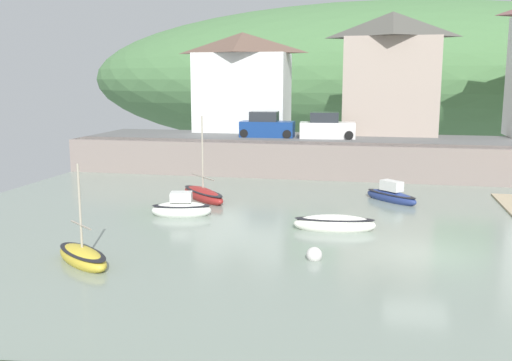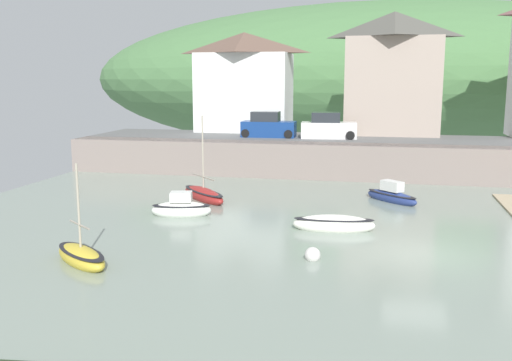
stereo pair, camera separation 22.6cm
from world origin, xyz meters
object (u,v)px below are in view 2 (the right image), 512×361
Objects in this scene: sailboat_blue_trim at (81,256)px; sailboat_far_left at (392,196)px; mooring_buoy at (313,255)px; sailboat_tall_mast at (203,195)px; parked_car_by_wall at (328,128)px; waterfront_building_left at (244,82)px; fishing_boat_green at (181,208)px; sailboat_white_hull at (334,224)px; parked_car_near_slipway at (268,126)px; waterfront_building_centre at (393,73)px.

sailboat_blue_trim is 17.96m from sailboat_far_left.
sailboat_tall_mast is at bearing 127.37° from mooring_buoy.
sailboat_blue_trim is 25.62m from parked_car_by_wall.
waterfront_building_left is 2.57× the size of fishing_boat_green.
waterfront_building_left reaches higher than sailboat_white_hull.
parked_car_near_slipway is at bearing 174.56° from parked_car_by_wall.
sailboat_tall_mast is at bearing -97.15° from parked_car_near_slipway.
sailboat_blue_trim is 0.79× the size of sailboat_tall_mast.
parked_car_near_slipway is (1.21, 16.44, 2.85)m from fishing_boat_green.
waterfront_building_left is 9.41m from parked_car_by_wall.
fishing_boat_green is (-10.43, -20.94, -6.93)m from waterfront_building_centre.
parked_car_near_slipway is at bearing 105.47° from mooring_buoy.
sailboat_far_left reaches higher than mooring_buoy.
sailboat_blue_trim is 1.04× the size of sailboat_white_hull.
waterfront_building_left is 2.55× the size of sailboat_far_left.
sailboat_white_hull is 19.10m from parked_car_near_slipway.
sailboat_blue_trim is 11.18m from sailboat_white_hull.
sailboat_tall_mast is at bearing 141.16° from sailboat_white_hull.
waterfront_building_centre is at bearing 24.71° from parked_car_near_slipway.
sailboat_far_left is at bearing -50.56° from parked_car_near_slipway.
mooring_buoy is at bearing -96.56° from waterfront_building_centre.
parked_car_near_slipway is at bearing 122.31° from sailboat_blue_trim.
waterfront_building_centre is at bearing 104.38° from sailboat_tall_mast.
fishing_boat_green is 0.81× the size of sailboat_blue_trim.
sailboat_white_hull is 0.76× the size of sailboat_tall_mast.
parked_car_near_slipway reaches higher than mooring_buoy.
waterfront_building_centre is 24.40m from fishing_boat_green.
fishing_boat_green is 11.90m from sailboat_far_left.
waterfront_building_centre is 31.98m from sailboat_blue_trim.
waterfront_building_centre is at bearing 105.99° from sailboat_blue_trim.
waterfront_building_left reaches higher than fishing_boat_green.
sailboat_tall_mast is 14.12m from parked_car_by_wall.
waterfront_building_left reaches higher than parked_car_by_wall.
parked_car_near_slipway is at bearing 73.31° from fishing_boat_green.
mooring_buoy is (-3.08, -11.51, -0.15)m from sailboat_far_left.
sailboat_far_left is at bearing 74.99° from mooring_buoy.
fishing_boat_green is 0.84× the size of sailboat_white_hull.
sailboat_tall_mast is at bearing 122.85° from sailboat_blue_trim.
parked_car_near_slipway reaches higher than fishing_boat_green.
sailboat_blue_trim is at bearing -111.64° from waterfront_building_centre.
sailboat_far_left is at bearing 16.20° from fishing_boat_green.
waterfront_building_centre is at bearing 0.00° from waterfront_building_left.
mooring_buoy is at bearing -50.71° from fishing_boat_green.
waterfront_building_centre reaches higher than sailboat_far_left.
sailboat_blue_trim is at bearing -111.13° from parked_car_by_wall.
sailboat_white_hull is 4.56m from mooring_buoy.
waterfront_building_left is 2.07× the size of sailboat_blue_trim.
waterfront_building_left is 1.94× the size of parked_car_by_wall.
fishing_boat_green is at bearing 165.45° from sailboat_white_hull.
parked_car_near_slipway reaches higher than sailboat_far_left.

